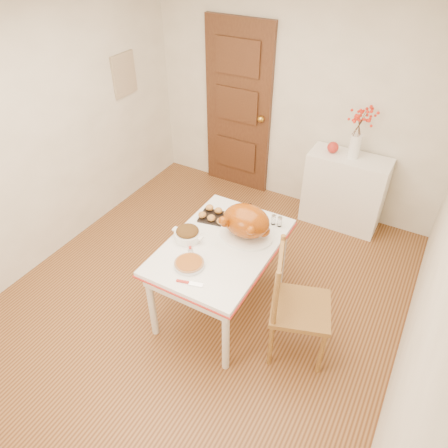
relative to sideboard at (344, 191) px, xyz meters
The scene contains 20 objects.
floor 1.98m from the sideboard, 113.15° to the right, with size 3.50×4.00×0.00m, color #542B12.
ceiling 2.83m from the sideboard, 113.15° to the right, with size 3.50×4.00×0.00m, color white.
wall_back 1.14m from the sideboard, 163.88° to the left, with size 3.50×0.00×2.50m, color white.
wall_left 3.18m from the sideboard, 144.67° to the right, with size 0.00×4.00×2.50m, color white.
wall_right 2.19m from the sideboard, 60.94° to the right, with size 0.00×4.00×2.50m, color white.
door_back 1.59m from the sideboard, behind, with size 0.85×0.06×2.06m, color #3C1E12.
photo_board 2.77m from the sideboard, 166.89° to the right, with size 0.03×0.35×0.45m, color beige.
sideboard is the anchor object (origin of this frame).
kitchen_table 1.90m from the sideboard, 107.25° to the right, with size 0.86×1.26×0.75m, color white, non-canonical shape.
chair_oak 1.92m from the sideboard, 83.72° to the right, with size 0.46×0.46×1.04m, color #99652D, non-canonical shape.
berry_vase 0.70m from the sideboard, ahead, with size 0.28×0.28×0.53m, color white, non-canonical shape.
apple 0.53m from the sideboard, behind, with size 0.12×0.12×0.12m, color #B0241C.
turkey_platter 1.74m from the sideboard, 104.95° to the right, with size 0.47×0.38×0.30m, color #A44A07, non-canonical shape.
pumpkin_pie 2.28m from the sideboard, 106.84° to the right, with size 0.24×0.24×0.05m, color brown.
stuffing_dish 2.10m from the sideboard, 114.09° to the right, with size 0.29×0.22×0.11m, color #3D2511, non-canonical shape.
rolls_tray 1.75m from the sideboard, 117.41° to the right, with size 0.27×0.21×0.07m, color #B47337, non-canonical shape.
pie_server 2.40m from the sideboard, 103.24° to the right, with size 0.21×0.06×0.01m, color silver, non-canonical shape.
carving_knife 2.17m from the sideboard, 109.84° to the right, with size 0.26×0.06×0.01m, color silver, non-canonical shape.
drinking_glass 1.49m from the sideboard, 112.26° to the right, with size 0.06×0.06×0.11m, color white.
shaker_pair 1.42m from the sideboard, 101.23° to the right, with size 0.10×0.04×0.10m, color white, non-canonical shape.
Camera 1 is at (1.52, -2.33, 3.02)m, focal length 33.64 mm.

